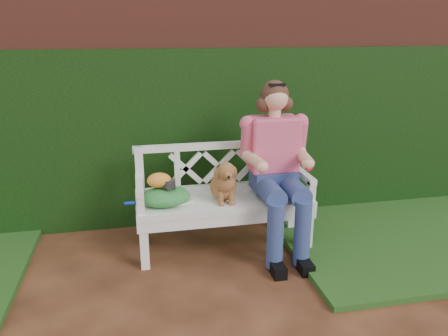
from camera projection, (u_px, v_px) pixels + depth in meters
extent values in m
plane|color=black|center=(173.00, 325.00, 2.88)|extent=(60.00, 60.00, 0.00)
cube|color=brown|center=(151.00, 110.00, 4.32)|extent=(10.00, 0.30, 2.20)
cube|color=#163E0D|center=(153.00, 140.00, 4.19)|extent=(10.00, 0.18, 1.70)
cube|color=black|center=(415.00, 231.00, 4.18)|extent=(2.60, 2.00, 0.05)
cube|color=#282828|center=(169.00, 184.00, 3.58)|extent=(0.11, 0.09, 0.07)
ellipsoid|color=orange|center=(159.00, 180.00, 3.58)|extent=(0.23, 0.19, 0.13)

